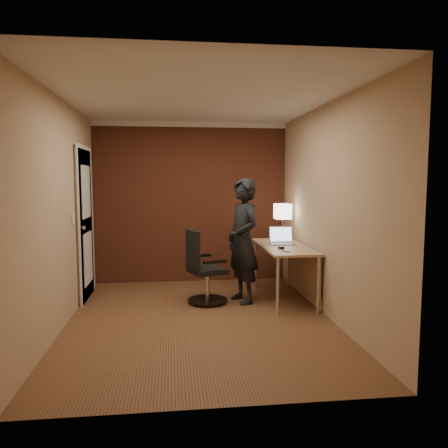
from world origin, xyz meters
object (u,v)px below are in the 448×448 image
(phone, at_px, (286,251))
(mouse, at_px, (281,247))
(desk_lamp, at_px, (283,212))
(person, at_px, (243,241))
(desk, at_px, (289,255))
(laptop, at_px, (282,239))
(office_chair, at_px, (203,272))

(phone, bearing_deg, mouse, 78.47)
(desk_lamp, relative_size, person, 0.33)
(mouse, bearing_deg, desk_lamp, 74.84)
(desk, bearing_deg, laptop, 105.98)
(desk_lamp, relative_size, mouse, 5.35)
(person, bearing_deg, laptop, 94.78)
(mouse, bearing_deg, desk, 56.31)
(desk_lamp, distance_m, person, 0.94)
(mouse, relative_size, phone, 0.87)
(phone, xyz_separation_m, person, (-0.48, 0.41, 0.08))
(desk_lamp, relative_size, laptop, 1.60)
(mouse, distance_m, office_chair, 1.06)
(desk, height_order, office_chair, office_chair)
(desk, relative_size, mouse, 15.00)
(desk_lamp, relative_size, office_chair, 0.57)
(desk, distance_m, person, 0.68)
(desk, bearing_deg, mouse, -124.01)
(mouse, height_order, phone, mouse)
(office_chair, xyz_separation_m, person, (0.53, 0.02, 0.40))
(mouse, height_order, person, person)
(laptop, xyz_separation_m, mouse, (-0.12, -0.44, -0.05))
(office_chair, distance_m, person, 0.66)
(desk_lamp, height_order, phone, desk_lamp)
(laptop, relative_size, mouse, 3.35)
(desk_lamp, bearing_deg, office_chair, -154.16)
(desk, xyz_separation_m, laptop, (-0.05, 0.19, 0.19))
(desk_lamp, height_order, person, person)
(mouse, xyz_separation_m, office_chair, (-0.99, 0.16, -0.33))
(desk_lamp, distance_m, office_chair, 1.52)
(desk_lamp, bearing_deg, person, -140.15)
(laptop, bearing_deg, desk_lamp, 74.02)
(mouse, xyz_separation_m, phone, (0.01, -0.22, -0.01))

